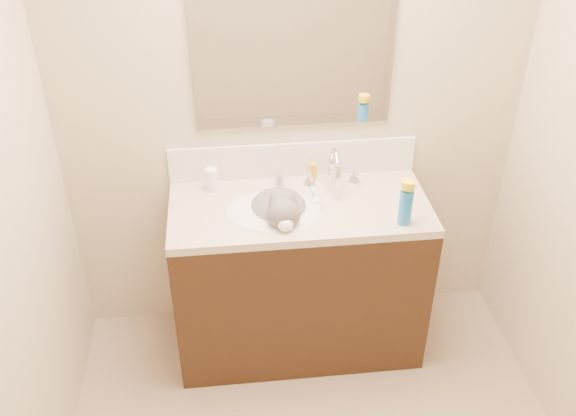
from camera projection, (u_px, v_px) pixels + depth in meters
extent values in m
cube|color=#C0B18F|center=(293.00, 102.00, 2.96)|extent=(2.20, 0.04, 2.50)
cube|color=black|center=(299.00, 280.00, 3.20)|extent=(1.20, 0.55, 0.82)
cube|color=#C1B298|center=(300.00, 208.00, 2.96)|extent=(1.20, 0.55, 0.04)
ellipsoid|color=silver|center=(275.00, 223.00, 2.95)|extent=(0.45, 0.36, 0.14)
cylinder|color=silver|center=(332.00, 172.00, 3.08)|extent=(0.04, 0.04, 0.11)
torus|color=silver|center=(335.00, 169.00, 3.00)|extent=(0.03, 0.20, 0.20)
cylinder|color=silver|center=(338.00, 184.00, 2.95)|extent=(0.03, 0.03, 0.06)
cone|color=silver|center=(309.00, 178.00, 3.09)|extent=(0.06, 0.06, 0.06)
cone|color=silver|center=(354.00, 176.00, 3.11)|extent=(0.06, 0.06, 0.06)
ellipsoid|color=#585557|center=(279.00, 214.00, 2.97)|extent=(0.30, 0.34, 0.21)
ellipsoid|color=#585557|center=(283.00, 214.00, 2.80)|extent=(0.16, 0.14, 0.14)
ellipsoid|color=#585557|center=(281.00, 213.00, 2.87)|extent=(0.11, 0.11, 0.13)
cone|color=#585557|center=(273.00, 199.00, 2.77)|extent=(0.07, 0.08, 0.09)
cone|color=#585557|center=(293.00, 197.00, 2.78)|extent=(0.07, 0.08, 0.09)
ellipsoid|color=white|center=(286.00, 225.00, 2.76)|extent=(0.07, 0.06, 0.06)
ellipsoid|color=white|center=(282.00, 226.00, 2.88)|extent=(0.11, 0.07, 0.13)
sphere|color=#CB8393|center=(287.00, 229.00, 2.74)|extent=(0.01, 0.01, 0.01)
cylinder|color=#585557|center=(307.00, 224.00, 3.02)|extent=(0.11, 0.22, 0.04)
cube|color=silver|center=(293.00, 160.00, 3.11)|extent=(1.20, 0.02, 0.18)
cube|color=white|center=(294.00, 41.00, 2.79)|extent=(0.90, 0.02, 0.80)
cylinder|color=white|center=(212.00, 179.00, 3.03)|extent=(0.07, 0.07, 0.11)
cylinder|color=orange|center=(212.00, 181.00, 3.04)|extent=(0.07, 0.07, 0.04)
cylinder|color=#B7B7BC|center=(280.00, 180.00, 3.08)|extent=(0.06, 0.06, 0.05)
cylinder|color=gold|center=(313.00, 172.00, 3.11)|extent=(0.04, 0.04, 0.09)
cube|color=white|center=(315.00, 195.00, 3.01)|extent=(0.02, 0.14, 0.01)
cube|color=#6BAAE4|center=(315.00, 194.00, 3.01)|extent=(0.02, 0.03, 0.02)
cylinder|color=blue|center=(405.00, 207.00, 2.78)|extent=(0.06, 0.06, 0.16)
cylinder|color=yellow|center=(408.00, 185.00, 2.72)|extent=(0.06, 0.06, 0.04)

